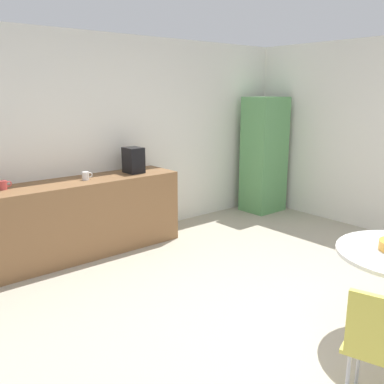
% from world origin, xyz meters
% --- Properties ---
extents(ground_plane, '(6.00, 6.00, 0.00)m').
position_xyz_m(ground_plane, '(0.00, 0.00, 0.00)').
color(ground_plane, '#B2A893').
extents(wall_back, '(6.00, 0.10, 2.60)m').
position_xyz_m(wall_back, '(0.00, 3.00, 1.30)').
color(wall_back, white).
rests_on(wall_back, ground_plane).
extents(counter_block, '(2.51, 0.60, 0.90)m').
position_xyz_m(counter_block, '(-0.61, 2.65, 0.45)').
color(counter_block, brown).
rests_on(counter_block, ground_plane).
extents(locker_cabinet, '(0.60, 0.50, 1.82)m').
position_xyz_m(locker_cabinet, '(2.55, 2.55, 0.91)').
color(locker_cabinet, '#599959').
rests_on(locker_cabinet, ground_plane).
extents(chair_yellow, '(0.53, 0.53, 0.83)m').
position_xyz_m(chair_yellow, '(-0.38, -0.89, 0.52)').
color(chair_yellow, silver).
rests_on(chair_yellow, ground_plane).
extents(mug_white, '(0.13, 0.08, 0.09)m').
position_xyz_m(mug_white, '(-1.37, 2.73, 0.95)').
color(mug_white, '#D84C4C').
rests_on(mug_white, counter_block).
extents(mug_green, '(0.13, 0.08, 0.09)m').
position_xyz_m(mug_green, '(-0.48, 2.63, 0.95)').
color(mug_green, white).
rests_on(mug_green, counter_block).
extents(mug_red, '(0.13, 0.08, 0.09)m').
position_xyz_m(mug_red, '(0.28, 2.73, 0.95)').
color(mug_red, white).
rests_on(mug_red, counter_block).
extents(coffee_maker, '(0.20, 0.24, 0.32)m').
position_xyz_m(coffee_maker, '(0.18, 2.65, 1.06)').
color(coffee_maker, black).
rests_on(coffee_maker, counter_block).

